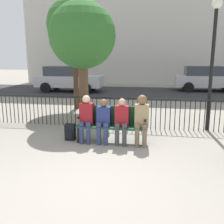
% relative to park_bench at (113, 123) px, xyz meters
% --- Properties ---
extents(ground_plane, '(80.00, 80.00, 0.00)m').
position_rel_park_bench_xyz_m(ground_plane, '(0.00, -2.38, -0.50)').
color(ground_plane, gray).
extents(park_bench, '(1.78, 0.45, 0.92)m').
position_rel_park_bench_xyz_m(park_bench, '(0.00, 0.00, 0.00)').
color(park_bench, '#194728').
rests_on(park_bench, ground).
extents(seated_person_0, '(0.34, 0.39, 1.21)m').
position_rel_park_bench_xyz_m(seated_person_0, '(-0.65, -0.13, 0.18)').
color(seated_person_0, navy).
rests_on(seated_person_0, ground).
extents(seated_person_1, '(0.34, 0.39, 1.12)m').
position_rel_park_bench_xyz_m(seated_person_1, '(-0.21, -0.13, 0.13)').
color(seated_person_1, navy).
rests_on(seated_person_1, ground).
extents(seated_person_2, '(0.34, 0.39, 1.15)m').
position_rel_park_bench_xyz_m(seated_person_2, '(0.25, -0.13, 0.14)').
color(seated_person_2, '#3D3D42').
rests_on(seated_person_2, ground).
extents(seated_person_3, '(0.34, 0.39, 1.25)m').
position_rel_park_bench_xyz_m(seated_person_3, '(0.74, -0.13, 0.22)').
color(seated_person_3, brown).
rests_on(seated_person_3, ground).
extents(backpack, '(0.26, 0.22, 0.43)m').
position_rel_park_bench_xyz_m(backpack, '(-1.12, -0.05, -0.28)').
color(backpack, black).
rests_on(backpack, ground).
extents(fence_railing, '(9.01, 0.03, 0.95)m').
position_rel_park_bench_xyz_m(fence_railing, '(-0.02, 1.34, 0.06)').
color(fence_railing, black).
rests_on(fence_railing, ground).
extents(tree_0, '(2.25, 2.25, 3.99)m').
position_rel_park_bench_xyz_m(tree_0, '(-1.41, 2.31, 2.33)').
color(tree_0, brown).
rests_on(tree_0, ground).
extents(tree_1, '(2.20, 2.20, 4.51)m').
position_rel_park_bench_xyz_m(tree_1, '(-2.24, 4.05, 2.90)').
color(tree_1, '#422D1E').
rests_on(tree_1, ground).
extents(lamp_post, '(0.28, 0.28, 3.70)m').
position_rel_park_bench_xyz_m(lamp_post, '(2.62, 1.53, 1.95)').
color(lamp_post, black).
rests_on(lamp_post, ground).
extents(street_surface, '(24.00, 6.00, 0.01)m').
position_rel_park_bench_xyz_m(street_surface, '(0.00, 9.62, -0.49)').
color(street_surface, '#2B2B2D').
rests_on(street_surface, ground).
extents(parked_car_0, '(4.20, 1.94, 1.62)m').
position_rel_park_bench_xyz_m(parked_car_0, '(-4.43, 9.36, 0.35)').
color(parked_car_0, '#B7B7BC').
rests_on(parked_car_0, ground).
extents(parked_car_1, '(4.20, 1.94, 1.62)m').
position_rel_park_bench_xyz_m(parked_car_1, '(4.39, 11.05, 0.35)').
color(parked_car_1, '#B7B7BC').
rests_on(parked_car_1, ground).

